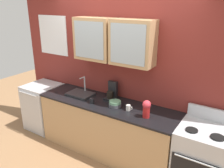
{
  "coord_description": "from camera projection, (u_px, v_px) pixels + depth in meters",
  "views": [
    {
      "loc": [
        1.87,
        -2.75,
        2.42
      ],
      "look_at": [
        0.1,
        0.0,
        1.23
      ],
      "focal_mm": 37.09,
      "sensor_mm": 36.0,
      "label": 1
    }
  ],
  "objects": [
    {
      "name": "ground_plane",
      "position": [
        107.0,
        150.0,
        3.95
      ],
      "size": [
        10.0,
        10.0,
        0.0
      ],
      "primitive_type": "plane",
      "color": "#936B47"
    },
    {
      "name": "back_wall_unit",
      "position": [
        118.0,
        59.0,
        3.71
      ],
      "size": [
        4.12,
        0.41,
        2.9
      ],
      "color": "maroon",
      "rests_on": "ground_plane"
    },
    {
      "name": "counter",
      "position": [
        107.0,
        127.0,
        3.8
      ],
      "size": [
        2.33,
        0.68,
        0.89
      ],
      "color": "tan",
      "rests_on": "ground_plane"
    },
    {
      "name": "stove_range",
      "position": [
        202.0,
        159.0,
        3.04
      ],
      "size": [
        0.66,
        0.67,
        1.07
      ],
      "color": "silver",
      "rests_on": "ground_plane"
    },
    {
      "name": "sink_faucet",
      "position": [
        81.0,
        93.0,
        3.96
      ],
      "size": [
        0.44,
        0.31,
        0.3
      ],
      "color": "#2D2D30",
      "rests_on": "counter"
    },
    {
      "name": "bowl_stack",
      "position": [
        115.0,
        104.0,
        3.52
      ],
      "size": [
        0.19,
        0.19,
        0.09
      ],
      "color": "#4C4C54",
      "rests_on": "counter"
    },
    {
      "name": "vase",
      "position": [
        146.0,
        108.0,
        3.16
      ],
      "size": [
        0.12,
        0.12,
        0.25
      ],
      "color": "#B21E1E",
      "rests_on": "counter"
    },
    {
      "name": "cup_near_sink",
      "position": [
        92.0,
        101.0,
        3.62
      ],
      "size": [
        0.1,
        0.07,
        0.08
      ],
      "color": "black",
      "rests_on": "counter"
    },
    {
      "name": "cup_near_bowls",
      "position": [
        128.0,
        108.0,
        3.39
      ],
      "size": [
        0.1,
        0.07,
        0.08
      ],
      "color": "silver",
      "rests_on": "counter"
    },
    {
      "name": "dishwasher",
      "position": [
        44.0,
        106.0,
        4.56
      ],
      "size": [
        0.6,
        0.66,
        0.89
      ],
      "color": "silver",
      "rests_on": "ground_plane"
    },
    {
      "name": "coffee_maker",
      "position": [
        112.0,
        92.0,
        3.77
      ],
      "size": [
        0.17,
        0.2,
        0.29
      ],
      "color": "black",
      "rests_on": "counter"
    }
  ]
}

